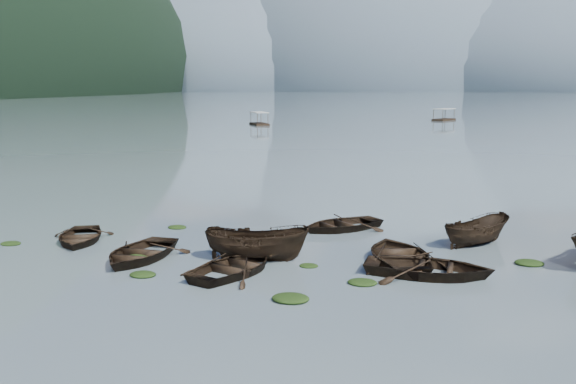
% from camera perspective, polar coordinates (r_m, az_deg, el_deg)
% --- Properties ---
extents(ground_plane, '(2400.00, 2400.00, 0.00)m').
position_cam_1_polar(ground_plane, '(22.12, -6.82, -10.18)').
color(ground_plane, slate).
extents(haze_mtn_a, '(520.00, 520.00, 280.00)m').
position_cam_1_polar(haze_mtn_a, '(957.63, -3.80, 9.05)').
color(haze_mtn_a, '#475666').
rests_on(haze_mtn_a, ground).
extents(haze_mtn_b, '(520.00, 520.00, 340.00)m').
position_cam_1_polar(haze_mtn_b, '(922.09, 8.38, 8.96)').
color(haze_mtn_b, '#475666').
rests_on(haze_mtn_b, ground).
extents(haze_mtn_c, '(520.00, 520.00, 260.00)m').
position_cam_1_polar(haze_mtn_c, '(929.23, 20.91, 8.44)').
color(haze_mtn_c, '#475666').
rests_on(haze_mtn_c, ground).
extents(rowboat_0, '(3.73, 5.00, 0.99)m').
position_cam_1_polar(rowboat_0, '(28.54, -13.04, -5.83)').
color(rowboat_0, black).
rests_on(rowboat_0, ground).
extents(rowboat_1, '(4.68, 5.39, 0.94)m').
position_cam_1_polar(rowboat_1, '(25.86, -4.72, -7.21)').
color(rowboat_1, black).
rests_on(rowboat_1, ground).
extents(rowboat_2, '(4.65, 2.04, 1.75)m').
position_cam_1_polar(rowboat_2, '(27.66, -2.79, -6.07)').
color(rowboat_2, black).
rests_on(rowboat_2, ground).
extents(rowboat_3, '(4.92, 5.89, 1.05)m').
position_cam_1_polar(rowboat_3, '(27.69, 9.89, -6.19)').
color(rowboat_3, black).
rests_on(rowboat_3, ground).
extents(rowboat_4, '(5.24, 3.91, 1.04)m').
position_cam_1_polar(rowboat_4, '(26.05, 12.38, -7.28)').
color(rowboat_4, black).
rests_on(rowboat_4, ground).
extents(rowboat_6, '(4.31, 5.01, 0.87)m').
position_cam_1_polar(rowboat_6, '(32.40, -18.03, -4.22)').
color(rowboat_6, black).
rests_on(rowboat_6, ground).
extents(rowboat_7, '(5.55, 5.48, 0.94)m').
position_cam_1_polar(rowboat_7, '(33.51, 4.74, -3.33)').
color(rowboat_7, black).
rests_on(rowboat_7, ground).
extents(rowboat_8, '(3.90, 3.96, 1.56)m').
position_cam_1_polar(rowboat_8, '(31.53, 16.38, -4.51)').
color(rowboat_8, black).
rests_on(rowboat_8, ground).
extents(weed_clump_0, '(1.02, 0.83, 0.22)m').
position_cam_1_polar(weed_clump_0, '(28.61, -13.33, -5.80)').
color(weed_clump_0, black).
rests_on(weed_clump_0, ground).
extents(weed_clump_1, '(1.06, 0.85, 0.23)m').
position_cam_1_polar(weed_clump_1, '(26.07, -12.78, -7.29)').
color(weed_clump_1, black).
rests_on(weed_clump_1, ground).
extents(weed_clump_2, '(1.33, 1.06, 0.29)m').
position_cam_1_polar(weed_clump_2, '(22.65, 0.23, -9.63)').
color(weed_clump_2, black).
rests_on(weed_clump_2, ground).
extents(weed_clump_3, '(0.80, 0.67, 0.18)m').
position_cam_1_polar(weed_clump_3, '(26.72, 1.85, -6.63)').
color(weed_clump_3, black).
rests_on(weed_clump_3, ground).
extents(weed_clump_4, '(1.13, 0.90, 0.23)m').
position_cam_1_polar(weed_clump_4, '(24.62, 6.63, -8.11)').
color(weed_clump_4, black).
rests_on(weed_clump_4, ground).
extents(weed_clump_5, '(0.97, 0.79, 0.21)m').
position_cam_1_polar(weed_clump_5, '(32.99, -23.42, -4.30)').
color(weed_clump_5, black).
rests_on(weed_clump_5, ground).
extents(weed_clump_6, '(1.00, 0.83, 0.21)m').
position_cam_1_polar(weed_clump_6, '(34.19, -9.82, -3.18)').
color(weed_clump_6, black).
rests_on(weed_clump_6, ground).
extents(weed_clump_7, '(1.20, 0.96, 0.26)m').
position_cam_1_polar(weed_clump_7, '(28.81, 20.65, -6.06)').
color(weed_clump_7, black).
rests_on(weed_clump_7, ground).
extents(pontoon_left, '(5.08, 6.44, 2.29)m').
position_cam_1_polar(pontoon_left, '(120.64, -2.57, 5.98)').
color(pontoon_left, black).
rests_on(pontoon_left, ground).
extents(pontoon_centre, '(5.11, 6.71, 2.38)m').
position_cam_1_polar(pontoon_centre, '(139.50, 13.68, 6.20)').
color(pontoon_centre, black).
rests_on(pontoon_centre, ground).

